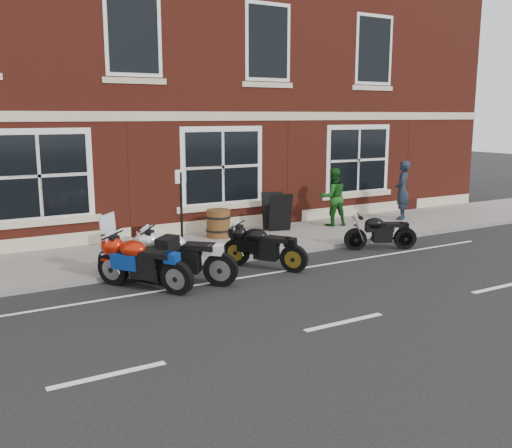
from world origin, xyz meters
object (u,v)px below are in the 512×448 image
at_px(pedestrian_right, 333,197).
at_px(moto_touring_silver, 137,255).
at_px(moto_naked_black, 379,231).
at_px(moto_sport_red, 143,261).
at_px(a_board_sign, 277,212).
at_px(barrel_planter, 218,223).
at_px(pedestrian_left, 402,190).
at_px(moto_sport_silver, 181,255).
at_px(parking_sign, 181,210).
at_px(moto_sport_black, 263,245).

bearing_deg(pedestrian_right, moto_touring_silver, 31.93).
bearing_deg(moto_naked_black, moto_sport_red, 117.35).
xyz_separation_m(a_board_sign, barrel_planter, (-1.87, 0.04, -0.17)).
distance_m(moto_touring_silver, pedestrian_left, 9.75).
relative_size(moto_touring_silver, pedestrian_left, 0.99).
xyz_separation_m(moto_sport_silver, a_board_sign, (4.31, 3.18, 0.07)).
xyz_separation_m(pedestrian_left, a_board_sign, (-4.44, 0.47, -0.39)).
bearing_deg(barrel_planter, parking_sign, -132.40).
bearing_deg(moto_sport_black, pedestrian_right, 0.29).
relative_size(moto_sport_red, moto_sport_silver, 1.06).
distance_m(pedestrian_right, barrel_planter, 3.79).
relative_size(moto_sport_red, moto_naked_black, 1.08).
relative_size(moto_sport_black, moto_naked_black, 1.01).
bearing_deg(a_board_sign, pedestrian_left, 9.76).
bearing_deg(pedestrian_left, moto_sport_red, -24.58).
height_order(pedestrian_left, pedestrian_right, pedestrian_left).
height_order(moto_sport_red, moto_sport_silver, moto_sport_silver).
bearing_deg(moto_touring_silver, moto_sport_red, -129.41).
relative_size(pedestrian_right, barrel_planter, 2.29).
xyz_separation_m(moto_sport_black, pedestrian_right, (4.13, 2.83, 0.46)).
bearing_deg(a_board_sign, barrel_planter, -165.57).
distance_m(moto_touring_silver, moto_sport_black, 2.84).
distance_m(moto_sport_red, moto_naked_black, 6.41).
bearing_deg(pedestrian_right, parking_sign, 31.30).
height_order(moto_sport_black, pedestrian_left, pedestrian_left).
distance_m(pedestrian_right, a_board_sign, 1.92).
relative_size(moto_sport_silver, pedestrian_right, 1.03).
bearing_deg(pedestrian_left, moto_naked_black, -2.63).
height_order(moto_touring_silver, parking_sign, parking_sign).
xyz_separation_m(moto_naked_black, parking_sign, (-5.12, 0.81, 0.86)).
distance_m(moto_sport_silver, barrel_planter, 4.05).
distance_m(a_board_sign, parking_sign, 4.44).
relative_size(moto_naked_black, barrel_planter, 2.32).
bearing_deg(a_board_sign, moto_touring_silver, -136.95).
bearing_deg(moto_sport_red, parking_sign, 5.12).
distance_m(moto_naked_black, parking_sign, 5.25).
xyz_separation_m(moto_sport_black, pedestrian_left, (6.68, 2.56, 0.53)).
relative_size(pedestrian_right, a_board_sign, 1.57).
height_order(moto_sport_black, a_board_sign, a_board_sign).
xyz_separation_m(moto_naked_black, barrel_planter, (-3.14, 2.97, 0.01)).
bearing_deg(parking_sign, a_board_sign, 12.18).
bearing_deg(moto_sport_black, a_board_sign, 19.28).
xyz_separation_m(moto_sport_black, moto_naked_black, (3.52, 0.10, -0.04)).
xyz_separation_m(moto_sport_silver, moto_naked_black, (5.59, 0.26, -0.12)).
height_order(pedestrian_right, a_board_sign, pedestrian_right).
xyz_separation_m(moto_sport_silver, barrel_planter, (2.44, 3.22, -0.10)).
relative_size(moto_sport_red, parking_sign, 0.90).
xyz_separation_m(moto_touring_silver, pedestrian_left, (9.50, 2.14, 0.49)).
height_order(moto_sport_silver, pedestrian_left, pedestrian_left).
distance_m(moto_sport_silver, pedestrian_right, 6.89).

